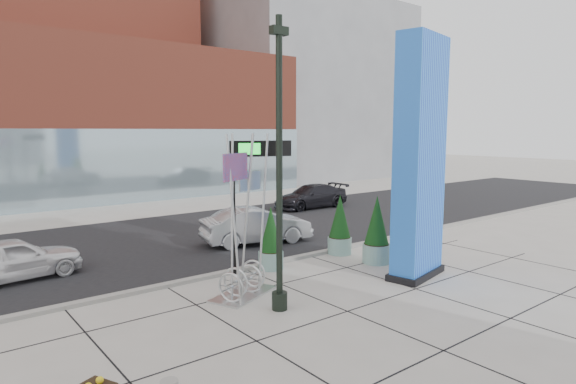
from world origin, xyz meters
TOP-DOWN VIEW (x-y plane):
  - ground at (0.00, 0.00)m, footprint 160.00×160.00m
  - street_asphalt at (0.00, 10.00)m, footprint 80.00×12.00m
  - curb_edge at (0.00, 4.00)m, footprint 80.00×0.30m
  - tower_podium at (1.00, 27.00)m, footprint 34.00×10.00m
  - tower_glass_front at (1.00, 22.20)m, footprint 34.00×0.60m
  - building_grey_parking at (26.00, 32.00)m, footprint 20.00×18.00m
  - blue_pylon at (5.12, -0.15)m, footprint 2.55×1.54m
  - lamp_post at (-0.35, 0.27)m, footprint 0.49×0.43m
  - public_art_sculpture at (-0.49, 1.87)m, footprint 2.37×1.79m
  - overhead_street_sign at (1.19, 3.80)m, footprint 2.10×0.83m
  - round_planter_east at (5.33, 1.80)m, footprint 1.01×1.01m
  - round_planter_mid at (5.20, 3.60)m, footprint 0.95×0.95m
  - round_planter_west at (1.80, 3.60)m, footprint 0.89×0.89m
  - car_white_west at (-5.65, 7.68)m, footprint 4.36×2.14m
  - car_silver_mid at (3.59, 7.08)m, footprint 4.99×2.66m
  - car_dark_east at (11.83, 12.96)m, footprint 5.11×2.20m

SIDE VIEW (x-z plane):
  - ground at x=0.00m, z-range 0.00..0.00m
  - street_asphalt at x=0.00m, z-range 0.00..0.02m
  - curb_edge at x=0.00m, z-range 0.00..0.12m
  - car_white_west at x=-5.65m, z-range 0.00..1.43m
  - car_dark_east at x=11.83m, z-range 0.00..1.47m
  - car_silver_mid at x=3.59m, z-range 0.00..1.56m
  - round_planter_west at x=1.80m, z-range -0.06..2.17m
  - round_planter_mid at x=5.20m, z-range -0.06..2.31m
  - round_planter_east at x=5.33m, z-range -0.07..2.45m
  - public_art_sculpture at x=-0.49m, z-range -1.15..3.68m
  - tower_glass_front at x=1.00m, z-range 0.00..5.00m
  - lamp_post at x=-0.35m, z-range -0.71..7.10m
  - blue_pylon at x=5.12m, z-range -0.13..7.79m
  - overhead_street_sign at x=1.19m, z-range 1.63..6.18m
  - tower_podium at x=1.00m, z-range 0.00..11.00m
  - building_grey_parking at x=26.00m, z-range 0.00..18.00m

